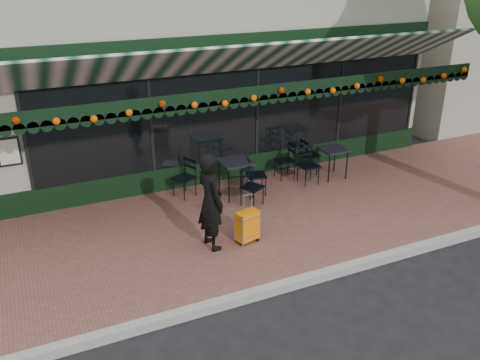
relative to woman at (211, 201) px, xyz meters
name	(u,v)px	position (x,y,z in m)	size (l,w,h in m)	color
ground	(287,286)	(0.73, -1.40, -1.01)	(80.00, 80.00, 0.00)	black
sidewalk	(236,226)	(0.73, 0.60, -0.94)	(18.00, 4.00, 0.15)	brown
curb	(290,284)	(0.73, -1.48, -0.94)	(18.00, 0.16, 0.15)	#9E9E99
restaurant_building	(147,59)	(0.73, 6.44, 1.26)	(12.00, 9.60, 4.50)	#A79F91
woman	(211,201)	(0.00, 0.00, 0.00)	(0.63, 0.41, 1.73)	black
suitcase	(248,226)	(0.64, -0.12, -0.56)	(0.44, 0.31, 0.91)	orange
cafe_table_a	(333,151)	(3.61, 1.68, -0.24)	(0.57, 0.57, 0.70)	black
cafe_table_b	(236,164)	(1.22, 1.70, -0.16)	(0.64, 0.64, 0.78)	black
chair_a_left	(285,161)	(2.63, 2.11, -0.46)	(0.41, 0.41, 0.81)	black
chair_a_right	(310,155)	(3.35, 2.21, -0.47)	(0.39, 0.39, 0.78)	black
chair_a_front	(309,166)	(2.94, 1.61, -0.45)	(0.41, 0.41, 0.82)	black
chair_b_left	(184,178)	(0.24, 2.13, -0.46)	(0.40, 0.40, 0.81)	black
chair_b_right	(256,176)	(1.67, 1.63, -0.46)	(0.40, 0.40, 0.81)	black
chair_b_front	(252,188)	(1.33, 1.14, -0.47)	(0.39, 0.39, 0.78)	black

